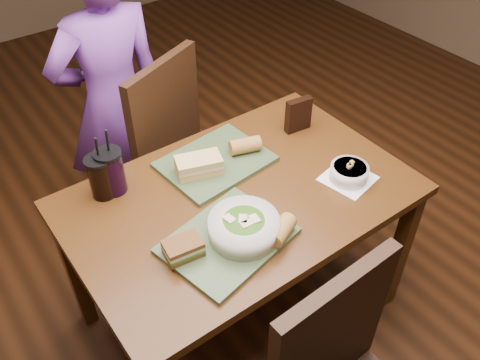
% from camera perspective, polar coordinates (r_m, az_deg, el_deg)
% --- Properties ---
extents(ground, '(6.00, 6.00, 0.00)m').
position_cam_1_polar(ground, '(2.51, -0.00, -14.18)').
color(ground, '#381C0B').
rests_on(ground, ground).
extents(dining_table, '(1.30, 0.85, 0.75)m').
position_cam_1_polar(dining_table, '(2.00, -0.00, -3.45)').
color(dining_table, '#48280E').
rests_on(dining_table, ground).
extents(chair_far, '(0.60, 0.61, 1.05)m').
position_cam_1_polar(chair_far, '(2.50, -9.22, 4.44)').
color(chair_far, black).
rests_on(chair_far, ground).
extents(diner, '(0.56, 0.37, 1.52)m').
position_cam_1_polar(diner, '(2.48, -13.98, 8.34)').
color(diner, '#713594').
rests_on(diner, ground).
extents(tray_near, '(0.48, 0.40, 0.02)m').
position_cam_1_polar(tray_near, '(1.76, -1.38, -6.80)').
color(tray_near, '#3B4E2D').
rests_on(tray_near, dining_table).
extents(tray_far, '(0.45, 0.36, 0.02)m').
position_cam_1_polar(tray_far, '(2.07, -2.78, 2.05)').
color(tray_far, '#3B4E2D').
rests_on(tray_far, dining_table).
extents(salad_bowl, '(0.25, 0.25, 0.08)m').
position_cam_1_polar(salad_bowl, '(1.73, 0.44, -5.22)').
color(salad_bowl, silver).
rests_on(salad_bowl, tray_near).
extents(soup_bowl, '(0.21, 0.21, 0.07)m').
position_cam_1_polar(soup_bowl, '(2.02, 12.15, 0.84)').
color(soup_bowl, white).
rests_on(soup_bowl, dining_table).
extents(sandwich_near, '(0.13, 0.10, 0.06)m').
position_cam_1_polar(sandwich_near, '(1.69, -6.39, -7.63)').
color(sandwich_near, '#593819').
rests_on(sandwich_near, tray_near).
extents(sandwich_far, '(0.20, 0.15, 0.07)m').
position_cam_1_polar(sandwich_far, '(1.99, -4.64, 1.66)').
color(sandwich_far, tan).
rests_on(sandwich_far, tray_far).
extents(baguette_near, '(0.14, 0.11, 0.06)m').
position_cam_1_polar(baguette_near, '(1.74, 4.70, -5.63)').
color(baguette_near, '#AD7533').
rests_on(baguette_near, tray_near).
extents(baguette_far, '(0.14, 0.10, 0.06)m').
position_cam_1_polar(baguette_far, '(2.09, 0.58, 3.90)').
color(baguette_far, '#AD7533').
rests_on(baguette_far, tray_far).
extents(cup_cola, '(0.10, 0.10, 0.27)m').
position_cam_1_polar(cup_cola, '(1.95, -15.35, 0.37)').
color(cup_cola, black).
rests_on(cup_cola, dining_table).
extents(cup_berry, '(0.10, 0.10, 0.28)m').
position_cam_1_polar(cup_berry, '(1.95, -14.28, 0.96)').
color(cup_berry, black).
rests_on(cup_berry, dining_table).
extents(chip_bag, '(0.12, 0.05, 0.15)m').
position_cam_1_polar(chip_bag, '(2.23, 6.56, 7.28)').
color(chip_bag, black).
rests_on(chip_bag, dining_table).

